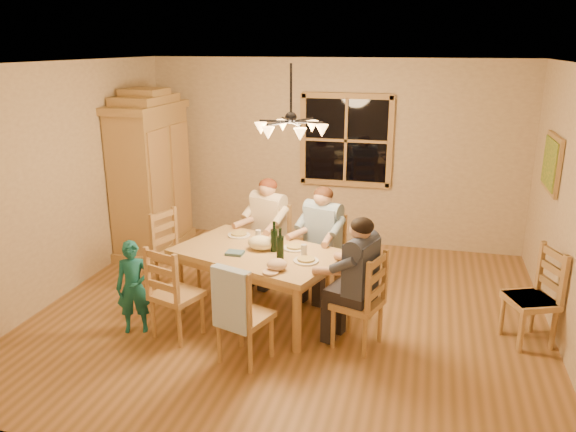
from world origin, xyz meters
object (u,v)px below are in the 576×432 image
(chair_spare_front, at_px, (528,313))
(chair_spare_back, at_px, (528,315))
(chair_far_left, at_px, (268,259))
(adult_woman, at_px, (268,218))
(chair_far_right, at_px, (321,272))
(adult_plaid_man, at_px, (322,229))
(wine_bottle_a, at_px, (274,236))
(wine_bottle_b, at_px, (280,243))
(armoire, at_px, (152,178))
(chair_end_right, at_px, (357,317))
(chair_near_left, at_px, (178,308))
(chair_end_left, at_px, (178,267))
(adult_slate_man, at_px, (359,266))
(dining_table, at_px, (258,260))
(child, at_px, (134,287))
(chair_near_right, at_px, (245,331))
(chandelier, at_px, (291,127))

(chair_spare_front, xyz_separation_m, chair_spare_back, (0.00, -0.03, 0.00))
(chair_far_left, relative_size, adult_woman, 1.13)
(chair_far_right, distance_m, chair_spare_back, 2.28)
(adult_plaid_man, distance_m, wine_bottle_a, 0.75)
(chair_spare_back, bearing_deg, wine_bottle_b, 72.00)
(armoire, height_order, chair_end_right, armoire)
(chair_near_left, height_order, chair_end_left, same)
(chair_far_right, height_order, chair_near_left, same)
(adult_slate_man, bearing_deg, dining_table, 90.00)
(wine_bottle_a, bearing_deg, dining_table, -169.70)
(adult_plaid_man, distance_m, chair_spare_back, 2.34)
(chair_end_left, height_order, wine_bottle_a, wine_bottle_a)
(chair_end_left, relative_size, adult_slate_man, 1.13)
(adult_slate_man, distance_m, chair_spare_front, 1.81)
(chair_far_right, height_order, chair_end_right, same)
(armoire, xyz_separation_m, adult_plaid_man, (2.66, -1.00, -0.22))
(adult_slate_man, bearing_deg, wine_bottle_a, 85.32)
(chair_far_right, relative_size, wine_bottle_b, 3.00)
(armoire, relative_size, chair_far_left, 2.32)
(adult_slate_man, bearing_deg, child, 115.26)
(chair_near_left, bearing_deg, chair_near_right, -0.00)
(chandelier, distance_m, wine_bottle_b, 1.19)
(chair_near_left, bearing_deg, wine_bottle_b, 44.69)
(chair_far_right, xyz_separation_m, chair_end_left, (-1.71, -0.29, 0.00))
(chair_spare_back, bearing_deg, chair_end_right, 82.11)
(chair_far_left, height_order, chair_near_left, same)
(dining_table, distance_m, chair_near_right, 0.99)
(chair_end_left, xyz_separation_m, adult_slate_man, (2.27, -0.75, 0.54))
(chair_near_right, bearing_deg, chandelier, 98.58)
(chair_near_left, relative_size, chair_spare_back, 1.00)
(wine_bottle_a, height_order, wine_bottle_b, same)
(chair_end_left, bearing_deg, chair_end_right, 90.00)
(wine_bottle_a, height_order, chair_spare_back, wine_bottle_a)
(armoire, relative_size, adult_slate_man, 2.63)
(wine_bottle_a, height_order, chair_spare_front, wine_bottle_a)
(wine_bottle_b, bearing_deg, chair_near_right, -100.69)
(chair_end_right, xyz_separation_m, adult_slate_man, (0.00, 0.00, 0.54))
(adult_woman, height_order, wine_bottle_a, adult_woman)
(chair_end_right, distance_m, wine_bottle_b, 1.07)
(wine_bottle_b, bearing_deg, chair_spare_back, 6.01)
(armoire, height_order, dining_table, armoire)
(wine_bottle_b, height_order, chair_spare_back, wine_bottle_b)
(chair_far_right, height_order, chair_near_right, same)
(dining_table, height_order, chair_end_left, chair_end_left)
(chair_end_left, distance_m, chair_spare_back, 3.93)
(adult_slate_man, distance_m, chair_spare_back, 1.80)
(adult_plaid_man, bearing_deg, adult_slate_man, 136.64)
(adult_plaid_man, bearing_deg, wine_bottle_a, 76.21)
(chair_near_right, distance_m, adult_woman, 1.92)
(chair_far_right, height_order, chair_spare_front, same)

